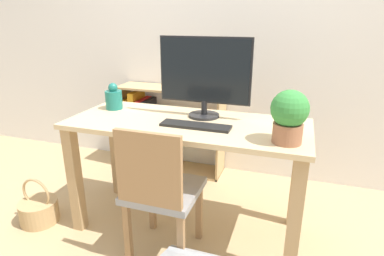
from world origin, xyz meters
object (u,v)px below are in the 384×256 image
Objects in this scene: keyboard at (196,126)px; potted_plant at (289,115)px; monitor at (205,73)px; vase at (114,98)px; chair at (159,189)px; bookshelf at (154,131)px; basket at (39,210)px.

potted_plant is (0.51, -0.08, 0.14)m from keyboard.
vase is at bearing -177.85° from monitor.
keyboard is 2.27× the size of vase.
monitor is at bearing 81.40° from chair.
potted_plant reaches higher than vase.
potted_plant is (1.17, -0.27, 0.07)m from vase.
monitor is 0.62m from potted_plant.
chair is (-0.13, -0.24, -0.31)m from keyboard.
basket is at bearing -109.76° from bookshelf.
basket is (-0.42, -0.39, -0.74)m from vase.
vase is (-0.65, 0.19, 0.07)m from keyboard.
monitor is 2.12× the size of potted_plant.
chair is at bearing -2.43° from basket.
vase is at bearing 163.84° from keyboard.
chair is 0.87× the size of bookshelf.
chair reaches higher than keyboard.
basket is at bearing -175.71° from potted_plant.
potted_plant is 0.29× the size of bookshelf.
monitor is 1.16m from bookshelf.
basket is (-1.07, -0.20, -0.67)m from keyboard.
bookshelf reaches higher than keyboard.
keyboard is 0.68m from vase.
keyboard is at bearing -51.67° from bookshelf.
bookshelf is (-0.69, 0.87, -0.41)m from keyboard.
bookshelf is at bearing 122.59° from chair.
potted_plant is at bearing 4.29° from basket.
basket is at bearing -169.27° from keyboard.
monitor is at bearing 93.12° from keyboard.
monitor reaches higher than bookshelf.
basket is at bearing -176.42° from chair.
keyboard is 0.54m from potted_plant.
bookshelf is at bearing 141.54° from potted_plant.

